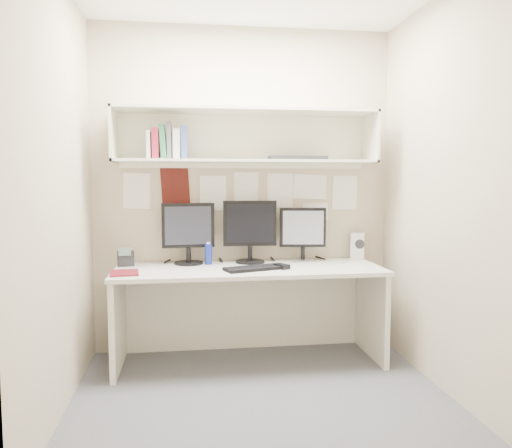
{
  "coord_description": "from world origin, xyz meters",
  "views": [
    {
      "loc": [
        -0.46,
        -3.03,
        1.38
      ],
      "look_at": [
        0.01,
        0.35,
        1.08
      ],
      "focal_mm": 35.0,
      "sensor_mm": 36.0,
      "label": 1
    }
  ],
  "objects": [
    {
      "name": "wall_left",
      "position": [
        -1.2,
        0.0,
        1.3
      ],
      "size": [
        0.02,
        2.0,
        2.6
      ],
      "primitive_type": "cube",
      "color": "#B7A78C",
      "rests_on": "ground"
    },
    {
      "name": "pinned_papers",
      "position": [
        0.0,
        0.99,
        1.25
      ],
      "size": [
        1.92,
        0.01,
        0.48
      ],
      "primitive_type": null,
      "color": "white",
      "rests_on": "wall_back"
    },
    {
      "name": "mouse",
      "position": [
        0.23,
        0.55,
        0.75
      ],
      "size": [
        0.12,
        0.13,
        0.03
      ],
      "primitive_type": "cube",
      "rotation": [
        0.0,
        0.0,
        0.52
      ],
      "color": "black",
      "rests_on": "desk"
    },
    {
      "name": "blue_bottle",
      "position": [
        -0.3,
        0.82,
        0.81
      ],
      "size": [
        0.06,
        0.06,
        0.17
      ],
      "color": "navy",
      "rests_on": "desk"
    },
    {
      "name": "monitor_right",
      "position": [
        0.46,
        0.87,
        0.97
      ],
      "size": [
        0.37,
        0.2,
        0.43
      ],
      "rotation": [
        0.0,
        0.0,
        -0.15
      ],
      "color": "#A5A5AA",
      "rests_on": "desk"
    },
    {
      "name": "wall_front",
      "position": [
        0.0,
        -1.0,
        1.3
      ],
      "size": [
        2.4,
        0.02,
        2.6
      ],
      "primitive_type": "cube",
      "color": "#B7A78C",
      "rests_on": "ground"
    },
    {
      "name": "desk",
      "position": [
        0.0,
        0.65,
        0.37
      ],
      "size": [
        2.0,
        0.7,
        0.73
      ],
      "color": "beige",
      "rests_on": "floor"
    },
    {
      "name": "speaker",
      "position": [
        0.94,
        0.92,
        0.84
      ],
      "size": [
        0.14,
        0.14,
        0.22
      ],
      "rotation": [
        0.0,
        0.0,
        -0.34
      ],
      "color": "beige",
      "rests_on": "desk"
    },
    {
      "name": "book_stack",
      "position": [
        -0.6,
        0.79,
        1.66
      ],
      "size": [
        0.3,
        0.17,
        0.27
      ],
      "color": "silver",
      "rests_on": "overhead_hutch"
    },
    {
      "name": "floor",
      "position": [
        0.0,
        0.0,
        0.0
      ],
      "size": [
        2.4,
        2.0,
        0.01
      ],
      "primitive_type": "cube",
      "color": "#4D4D53",
      "rests_on": "ground"
    },
    {
      "name": "monitor_left",
      "position": [
        -0.45,
        0.87,
        0.99
      ],
      "size": [
        0.41,
        0.22,
        0.48
      ],
      "rotation": [
        0.0,
        0.0,
        0.09
      ],
      "color": "black",
      "rests_on": "desk"
    },
    {
      "name": "keyboard",
      "position": [
        0.04,
        0.54,
        0.74
      ],
      "size": [
        0.5,
        0.31,
        0.02
      ],
      "primitive_type": "cube",
      "rotation": [
        0.0,
        0.0,
        0.32
      ],
      "color": "black",
      "rests_on": "desk"
    },
    {
      "name": "hutch_tray",
      "position": [
        0.4,
        0.8,
        1.56
      ],
      "size": [
        0.45,
        0.18,
        0.03
      ],
      "primitive_type": "cube",
      "rotation": [
        0.0,
        0.0,
        0.02
      ],
      "color": "black",
      "rests_on": "overhead_hutch"
    },
    {
      "name": "maroon_notebook",
      "position": [
        -0.9,
        0.51,
        0.74
      ],
      "size": [
        0.22,
        0.26,
        0.01
      ],
      "primitive_type": "cube",
      "rotation": [
        0.0,
        0.0,
        0.12
      ],
      "color": "maroon",
      "rests_on": "desk"
    },
    {
      "name": "wall_back",
      "position": [
        0.0,
        1.0,
        1.3
      ],
      "size": [
        2.4,
        0.02,
        2.6
      ],
      "primitive_type": "cube",
      "color": "#B7A78C",
      "rests_on": "ground"
    },
    {
      "name": "overhead_hutch",
      "position": [
        0.0,
        0.86,
        1.72
      ],
      "size": [
        2.0,
        0.38,
        0.4
      ],
      "color": "silver",
      "rests_on": "wall_back"
    },
    {
      "name": "wall_right",
      "position": [
        1.2,
        0.0,
        1.3
      ],
      "size": [
        0.02,
        2.0,
        2.6
      ],
      "primitive_type": "cube",
      "color": "#B7A78C",
      "rests_on": "ground"
    },
    {
      "name": "desk_phone",
      "position": [
        -0.93,
        0.84,
        0.79
      ],
      "size": [
        0.14,
        0.13,
        0.15
      ],
      "rotation": [
        0.0,
        0.0,
        0.18
      ],
      "color": "black",
      "rests_on": "desk"
    },
    {
      "name": "monitor_center",
      "position": [
        0.03,
        0.87,
        1.0
      ],
      "size": [
        0.42,
        0.23,
        0.49
      ],
      "rotation": [
        0.0,
        0.0,
        -0.04
      ],
      "color": "black",
      "rests_on": "desk"
    }
  ]
}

